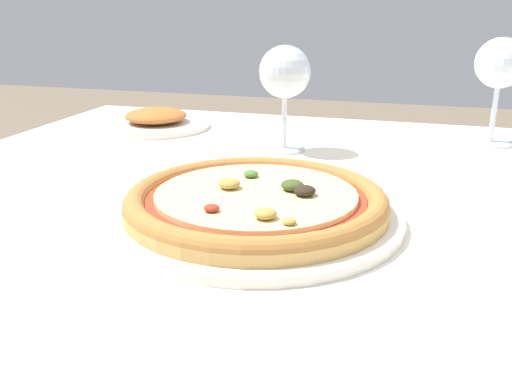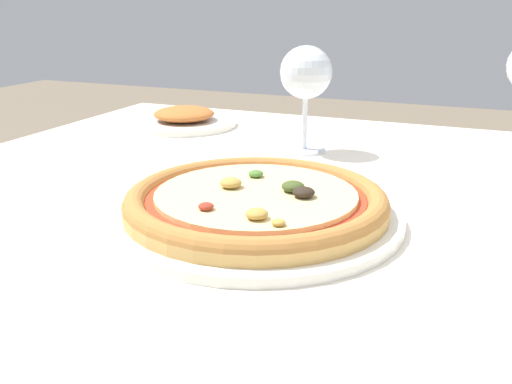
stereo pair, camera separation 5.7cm
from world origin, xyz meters
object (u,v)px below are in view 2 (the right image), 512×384
(dining_table, at_px, (376,321))
(wine_glass_far_left, at_px, (306,76))
(pizza_plate, at_px, (256,204))
(side_plate, at_px, (184,119))

(dining_table, height_order, wine_glass_far_left, wine_glass_far_left)
(pizza_plate, xyz_separation_m, side_plate, (-0.29, 0.37, -0.00))
(pizza_plate, relative_size, wine_glass_far_left, 1.94)
(side_plate, bearing_deg, pizza_plate, -51.81)
(wine_glass_far_left, height_order, side_plate, wine_glass_far_left)
(pizza_plate, bearing_deg, side_plate, 128.19)
(side_plate, bearing_deg, dining_table, -42.00)
(dining_table, relative_size, side_plate, 6.81)
(dining_table, relative_size, pizza_plate, 4.19)
(dining_table, distance_m, wine_glass_far_left, 0.39)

